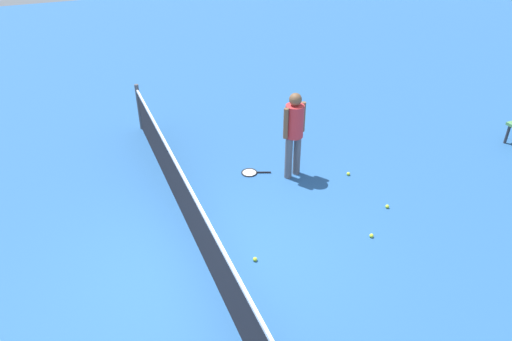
# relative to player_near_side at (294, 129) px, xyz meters

# --- Properties ---
(ground_plane) EXTENTS (40.00, 40.00, 0.00)m
(ground_plane) POSITION_rel_player_near_side_xyz_m (-1.84, 2.29, -1.01)
(ground_plane) COLOR #265693
(court_net) EXTENTS (10.09, 0.09, 1.07)m
(court_net) POSITION_rel_player_near_side_xyz_m (-1.84, 2.29, -0.51)
(court_net) COLOR #4C4C51
(court_net) RESTS_ON ground_plane
(player_near_side) EXTENTS (0.43, 0.52, 1.70)m
(player_near_side) POSITION_rel_player_near_side_xyz_m (0.00, 0.00, 0.00)
(player_near_side) COLOR #595960
(player_near_side) RESTS_ON ground_plane
(tennis_racket_near_player) EXTENTS (0.41, 0.60, 0.03)m
(tennis_racket_near_player) POSITION_rel_player_near_side_xyz_m (0.38, 0.71, -1.00)
(tennis_racket_near_player) COLOR black
(tennis_racket_near_player) RESTS_ON ground_plane
(tennis_ball_near_player) EXTENTS (0.07, 0.07, 0.07)m
(tennis_ball_near_player) POSITION_rel_player_near_side_xyz_m (-2.17, -0.34, -0.98)
(tennis_ball_near_player) COLOR #C6E033
(tennis_ball_near_player) RESTS_ON ground_plane
(tennis_ball_by_net) EXTENTS (0.07, 0.07, 0.07)m
(tennis_ball_by_net) POSITION_rel_player_near_side_xyz_m (-0.43, -1.01, -0.98)
(tennis_ball_by_net) COLOR #C6E033
(tennis_ball_by_net) RESTS_ON ground_plane
(tennis_ball_midcourt) EXTENTS (0.07, 0.07, 0.07)m
(tennis_ball_midcourt) POSITION_rel_player_near_side_xyz_m (-1.96, 1.60, -0.98)
(tennis_ball_midcourt) COLOR #C6E033
(tennis_ball_midcourt) RESTS_ON ground_plane
(tennis_ball_baseline) EXTENTS (0.07, 0.07, 0.07)m
(tennis_ball_baseline) POSITION_rel_player_near_side_xyz_m (-1.61, -1.05, -0.98)
(tennis_ball_baseline) COLOR #C6E033
(tennis_ball_baseline) RESTS_ON ground_plane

